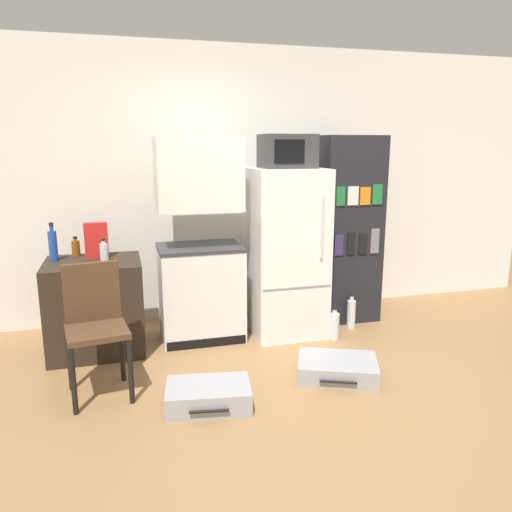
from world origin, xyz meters
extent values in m
plane|color=olive|center=(0.00, 0.00, 0.00)|extent=(24.00, 24.00, 0.00)
cube|color=white|center=(0.20, 2.00, 1.33)|extent=(6.40, 0.10, 2.66)
cube|color=#2D2319|center=(-1.42, 1.28, 0.39)|extent=(0.77, 0.64, 0.78)
cube|color=silver|center=(-0.51, 1.34, 0.41)|extent=(0.72, 0.52, 0.82)
cube|color=#333338|center=(-0.51, 1.34, 0.84)|extent=(0.74, 0.53, 0.03)
cube|color=silver|center=(-0.51, 1.34, 1.48)|extent=(0.72, 0.44, 0.62)
cube|color=black|center=(-0.51, 1.08, 0.04)|extent=(0.69, 0.01, 0.08)
cube|color=white|center=(0.27, 1.28, 0.76)|extent=(0.65, 0.64, 1.52)
cube|color=gray|center=(0.27, 0.95, 0.52)|extent=(0.62, 0.01, 0.01)
cylinder|color=silver|center=(0.48, 0.94, 1.03)|extent=(0.02, 0.02, 0.53)
cube|color=#333333|center=(0.27, 1.28, 1.66)|extent=(0.46, 0.36, 0.29)
cube|color=black|center=(0.23, 1.09, 1.66)|extent=(0.26, 0.01, 0.20)
cube|color=black|center=(0.97, 1.44, 0.90)|extent=(0.59, 0.33, 1.81)
cube|color=#332856|center=(0.79, 1.26, 0.80)|extent=(0.09, 0.01, 0.20)
cube|color=black|center=(0.91, 1.26, 0.81)|extent=(0.08, 0.01, 0.21)
cube|color=black|center=(1.03, 1.26, 0.80)|extent=(0.08, 0.01, 0.19)
cube|color=slate|center=(1.16, 1.26, 0.82)|extent=(0.08, 0.01, 0.24)
cube|color=#1E7033|center=(0.79, 1.26, 1.26)|extent=(0.08, 0.01, 0.18)
cube|color=silver|center=(0.91, 1.26, 1.26)|extent=(0.11, 0.01, 0.17)
cube|color=orange|center=(1.03, 1.26, 1.25)|extent=(0.10, 0.01, 0.16)
cube|color=#1E7033|center=(1.16, 1.26, 1.27)|extent=(0.10, 0.01, 0.19)
cylinder|color=#1E47A3|center=(-1.72, 1.37, 0.91)|extent=(0.07, 0.07, 0.25)
cylinder|color=#1E47A3|center=(-1.72, 1.37, 1.05)|extent=(0.03, 0.03, 0.04)
cylinder|color=black|center=(-1.72, 1.37, 1.09)|extent=(0.04, 0.04, 0.03)
cylinder|color=silver|center=(-1.32, 1.19, 0.86)|extent=(0.07, 0.07, 0.16)
cylinder|color=silver|center=(-1.32, 1.19, 0.95)|extent=(0.03, 0.03, 0.03)
cylinder|color=black|center=(-1.32, 1.19, 0.97)|extent=(0.03, 0.03, 0.02)
cylinder|color=brown|center=(-1.56, 1.51, 0.85)|extent=(0.07, 0.07, 0.13)
cylinder|color=brown|center=(-1.56, 1.51, 0.93)|extent=(0.03, 0.03, 0.02)
cylinder|color=black|center=(-1.56, 1.51, 0.95)|extent=(0.04, 0.04, 0.01)
cube|color=red|center=(-1.38, 1.40, 0.93)|extent=(0.19, 0.07, 0.30)
cylinder|color=black|center=(-1.53, 0.22, 0.23)|extent=(0.04, 0.04, 0.46)
cylinder|color=black|center=(-1.17, 0.28, 0.23)|extent=(0.04, 0.04, 0.46)
cylinder|color=black|center=(-1.58, 0.58, 0.23)|extent=(0.04, 0.04, 0.46)
cylinder|color=black|center=(-1.22, 0.64, 0.23)|extent=(0.04, 0.04, 0.46)
cube|color=#4C331E|center=(-1.37, 0.43, 0.48)|extent=(0.45, 0.45, 0.04)
cube|color=#4C331E|center=(-1.40, 0.61, 0.71)|extent=(0.38, 0.10, 0.42)
cube|color=#99999E|center=(0.35, 0.27, 0.07)|extent=(0.71, 0.62, 0.14)
cylinder|color=black|center=(0.26, 0.06, 0.07)|extent=(0.25, 0.12, 0.02)
cube|color=#99999E|center=(-0.67, 0.10, 0.08)|extent=(0.61, 0.45, 0.15)
cylinder|color=black|center=(-0.71, -0.10, 0.08)|extent=(0.25, 0.06, 0.02)
cylinder|color=silver|center=(0.90, 1.18, 0.14)|extent=(0.08, 0.08, 0.27)
cylinder|color=silver|center=(0.90, 1.18, 0.29)|extent=(0.04, 0.04, 0.05)
cylinder|color=black|center=(0.90, 1.18, 0.33)|extent=(0.04, 0.04, 0.03)
cylinder|color=silver|center=(0.63, 0.98, 0.12)|extent=(0.09, 0.09, 0.24)
cylinder|color=silver|center=(0.63, 0.98, 0.26)|extent=(0.04, 0.04, 0.04)
cylinder|color=black|center=(0.63, 0.98, 0.29)|extent=(0.05, 0.05, 0.02)
camera|label=1|loc=(-1.18, -2.94, 1.72)|focal=35.00mm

